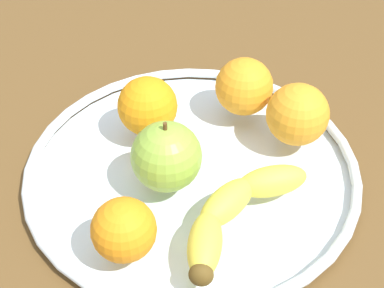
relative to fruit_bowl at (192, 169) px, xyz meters
The scene contains 8 objects.
ground_plane 2.92cm from the fruit_bowl, ahead, with size 119.37×119.37×4.00cm, color brown.
fruit_bowl is the anchor object (origin of this frame).
banana 9.96cm from the fruit_bowl, 69.99° to the left, with size 19.67×7.59×3.37cm.
apple 6.19cm from the fruit_bowl, ahead, with size 7.71×7.71×8.51cm.
orange_front_right 12.59cm from the fruit_bowl, 169.93° to the right, with size 7.20×7.20×7.20cm, color orange.
orange_center 9.15cm from the fruit_bowl, 95.57° to the right, with size 7.16×7.16×7.16cm, color orange.
orange_front_left 14.51cm from the fruit_bowl, 15.43° to the left, with size 6.38×6.38×6.38cm, color orange.
orange_back_right 13.78cm from the fruit_bowl, 152.74° to the left, with size 7.38×7.38×7.38cm, color orange.
Camera 1 is at (34.08, 32.02, 47.57)cm, focal length 53.37 mm.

